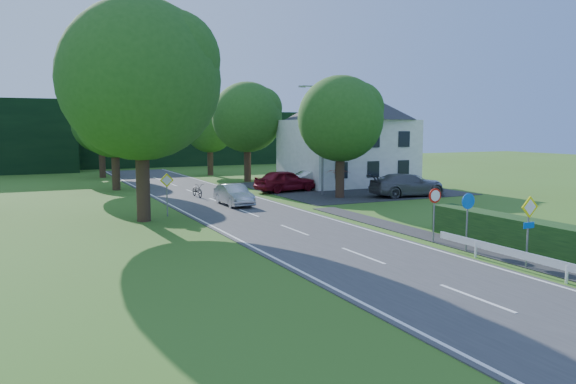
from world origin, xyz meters
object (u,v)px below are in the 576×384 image
parked_car_red (285,181)px  parasol (338,180)px  parked_car_grey (407,185)px  motorcycle (197,190)px  streetlight (321,134)px  moving_car (234,195)px  parked_car_silver_a (318,179)px  parked_car_silver_b (411,183)px

parked_car_red → parasol: (3.38, -2.24, 0.07)m
parked_car_red → parked_car_grey: (6.65, -6.50, -0.02)m
motorcycle → parked_car_red: size_ratio=0.37×
parked_car_red → parked_car_grey: parked_car_red is taller
streetlight → parked_car_red: 4.91m
moving_car → motorcycle: moving_car is taller
parked_car_red → parked_car_silver_a: parked_car_red is taller
motorcycle → parked_car_silver_b: bearing=-19.1°
motorcycle → parked_car_silver_b: 16.11m
motorcycle → parked_car_silver_b: parked_car_silver_b is taller
parked_car_grey → parasol: 5.37m
moving_car → parked_car_silver_b: parked_car_silver_b is taller
streetlight → parked_car_red: size_ratio=1.63×
parked_car_red → parked_car_silver_b: parked_car_red is taller
parasol → parked_car_grey: bearing=-52.5°
motorcycle → moving_car: bearing=-84.0°
streetlight → parked_car_grey: 7.20m
streetlight → parked_car_silver_a: (1.93, 3.91, -3.67)m
motorcycle → parked_car_silver_a: bearing=3.3°
motorcycle → parked_car_red: 7.11m
parked_car_silver_a → parasol: parasol is taller
moving_car → parked_car_red: size_ratio=0.82×
parked_car_silver_a → moving_car: bearing=118.7°
parked_car_grey → parked_car_silver_b: bearing=-39.1°
parked_car_grey → parasol: (-3.27, 4.26, 0.09)m
parked_car_red → parked_car_silver_b: (8.44, -4.66, -0.14)m
parked_car_grey → parasol: bearing=42.5°
parked_car_silver_b → parasol: (-5.05, 2.42, 0.21)m
streetlight → parked_car_silver_b: streetlight is taller
parasol → parked_car_silver_b: bearing=-25.6°
motorcycle → parasol: bearing=-13.7°
moving_car → parked_car_grey: bearing=-4.7°
moving_car → parked_car_silver_b: size_ratio=0.80×
parked_car_red → parked_car_silver_a: size_ratio=1.08×
parked_car_silver_a → parasol: bearing=174.2°
streetlight → parasol: (1.89, 0.76, -3.52)m
moving_car → parked_car_silver_b: 14.68m
parked_car_silver_b → moving_car: bearing=92.3°
parked_car_silver_b → parasol: bearing=63.2°
parked_car_silver_b → parked_car_grey: bearing=134.6°
motorcycle → parked_car_silver_a: parked_car_silver_a is taller
parked_car_silver_b → parasol: parasol is taller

